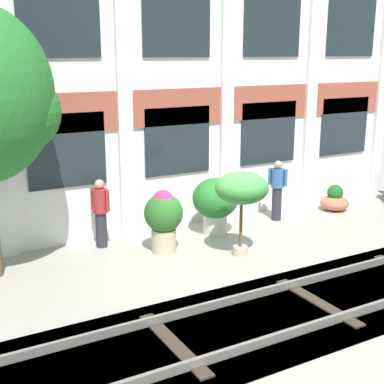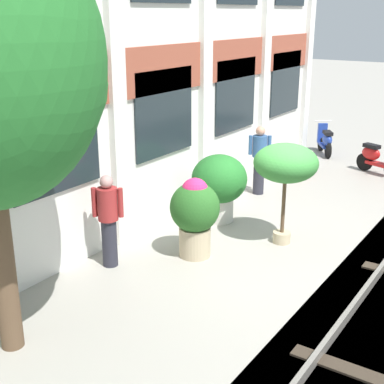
{
  "view_description": "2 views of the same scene",
  "coord_description": "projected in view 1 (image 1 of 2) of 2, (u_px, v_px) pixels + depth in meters",
  "views": [
    {
      "loc": [
        -6.2,
        -9.28,
        4.43
      ],
      "look_at": [
        -0.54,
        0.85,
        1.38
      ],
      "focal_mm": 50.0,
      "sensor_mm": 36.0,
      "label": 1
    },
    {
      "loc": [
        -8.41,
        -3.76,
        4.15
      ],
      "look_at": [
        -1.45,
        0.93,
        1.31
      ],
      "focal_mm": 50.0,
      "sensor_mm": 36.0,
      "label": 2
    }
  ],
  "objects": [
    {
      "name": "potted_plant_ribbed_drum",
      "position": [
        215.0,
        201.0,
        13.28
      ],
      "size": [
        1.14,
        1.14,
        1.41
      ],
      "color": "beige",
      "rests_on": "ground"
    },
    {
      "name": "potted_plant_terracotta_small",
      "position": [
        242.0,
        190.0,
        11.62
      ],
      "size": [
        1.17,
        1.17,
        1.91
      ],
      "color": "tan",
      "rests_on": "ground"
    },
    {
      "name": "resident_by_doorway",
      "position": [
        100.0,
        211.0,
        12.32
      ],
      "size": [
        0.34,
        0.47,
        1.62
      ],
      "rotation": [
        0.0,
        0.0,
        -2.6
      ],
      "color": "#282833",
      "rests_on": "ground"
    },
    {
      "name": "resident_watching_tracks",
      "position": [
        277.0,
        188.0,
        14.32
      ],
      "size": [
        0.34,
        0.46,
        1.64
      ],
      "rotation": [
        0.0,
        0.0,
        -2.56
      ],
      "color": "#282833",
      "rests_on": "ground"
    },
    {
      "name": "potted_plant_fluted_column",
      "position": [
        164.0,
        216.0,
        12.02
      ],
      "size": [
        0.88,
        0.88,
        1.45
      ],
      "color": "tan",
      "rests_on": "ground"
    },
    {
      "name": "apartment_facade",
      "position": [
        172.0,
        53.0,
        13.13
      ],
      "size": [
        14.6,
        0.64,
        8.87
      ],
      "color": "silver",
      "rests_on": "ground"
    },
    {
      "name": "rail_tracks",
      "position": [
        311.0,
        311.0,
        9.7
      ],
      "size": [
        22.24,
        2.8,
        0.43
      ],
      "color": "#4C473F",
      "rests_on": "ground"
    },
    {
      "name": "ground_plane",
      "position": [
        232.0,
        257.0,
        11.88
      ],
      "size": [
        80.0,
        80.0,
        0.0
      ],
      "primitive_type": "plane",
      "color": "#9E998E"
    },
    {
      "name": "potted_plant_wide_bowl",
      "position": [
        335.0,
        200.0,
        15.36
      ],
      "size": [
        0.81,
        0.81,
        0.75
      ],
      "color": "#B76647",
      "rests_on": "ground"
    }
  ]
}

